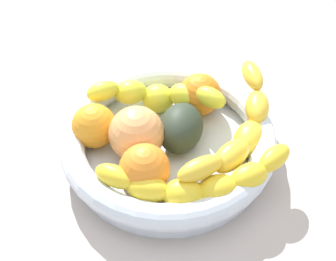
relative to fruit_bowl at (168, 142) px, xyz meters
The scene contains 10 objects.
kitchen_counter 4.45cm from the fruit_bowl, ahead, with size 120.00×120.00×3.00cm, color #B6A9A0.
fruit_bowl is the anchor object (origin of this frame).
banana_draped_left 7.42cm from the fruit_bowl, behind, with size 11.00×19.31×6.32cm.
banana_draped_right 10.06cm from the fruit_bowl, ahead, with size 10.23×26.18×4.52cm.
banana_arching_top 10.43cm from the fruit_bowl, 70.68° to the left, with size 19.63×18.99×6.24cm.
orange_front 8.08cm from the fruit_bowl, 41.13° to the right, with size 6.59×6.59×6.59cm, color orange.
orange_mid_left 10.56cm from the fruit_bowl, 112.55° to the right, with size 6.26×6.26×6.26cm, color orange.
orange_mid_right 9.03cm from the fruit_bowl, 128.83° to the left, with size 6.32×6.32×6.32cm, color orange.
peach_blush 5.41cm from the fruit_bowl, 89.72° to the right, with size 7.61×7.61×7.61cm, color #F5A35D.
avocado_dark 2.87cm from the fruit_bowl, 85.32° to the left, with size 8.27×6.14×5.86cm, color #2A3527.
Camera 1 is at (42.99, -14.19, 54.71)cm, focal length 50.49 mm.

